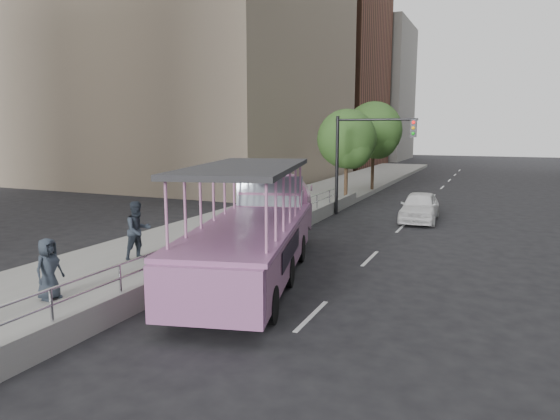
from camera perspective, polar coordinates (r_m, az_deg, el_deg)
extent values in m
plane|color=black|center=(14.56, 2.62, -8.83)|extent=(160.00, 160.00, 0.00)
cube|color=gray|center=(25.68, -1.33, -0.58)|extent=(5.50, 80.00, 0.30)
cube|color=gray|center=(17.45, -4.60, -4.17)|extent=(0.24, 30.00, 0.36)
cylinder|color=silver|center=(11.20, -24.68, -9.84)|extent=(0.07, 0.07, 0.70)
cylinder|color=silver|center=(12.54, -17.82, -7.43)|extent=(0.07, 0.07, 0.70)
cylinder|color=silver|center=(14.03, -12.41, -5.44)|extent=(0.07, 0.07, 0.70)
cylinder|color=silver|center=(15.64, -8.10, -3.81)|extent=(0.07, 0.07, 0.70)
cylinder|color=silver|center=(17.33, -4.62, -2.47)|extent=(0.07, 0.07, 0.70)
cylinder|color=silver|center=(19.08, -1.78, -1.36)|extent=(0.07, 0.07, 0.70)
cylinder|color=silver|center=(20.88, 0.57, -0.45)|extent=(0.07, 0.07, 0.70)
cylinder|color=silver|center=(22.71, 2.55, 0.33)|extent=(0.07, 0.07, 0.70)
cylinder|color=silver|center=(24.56, 4.24, 0.98)|extent=(0.07, 0.07, 0.70)
cylinder|color=silver|center=(26.44, 5.68, 1.55)|extent=(0.07, 0.07, 0.70)
cylinder|color=silver|center=(17.33, -4.62, -2.47)|extent=(0.06, 22.00, 0.06)
cylinder|color=silver|center=(17.27, -4.64, -1.40)|extent=(0.06, 22.00, 0.06)
cylinder|color=black|center=(12.42, -11.66, -10.01)|extent=(0.57, 0.98, 0.92)
cylinder|color=black|center=(11.84, -1.29, -10.79)|extent=(0.57, 0.98, 0.92)
cylinder|color=black|center=(14.99, -7.78, -6.55)|extent=(0.57, 0.98, 0.92)
cylinder|color=black|center=(14.51, 0.77, -6.99)|extent=(0.57, 0.98, 0.92)
cylinder|color=black|center=(17.65, -5.08, -4.10)|extent=(0.57, 0.98, 0.92)
cylinder|color=black|center=(17.24, 2.17, -4.39)|extent=(0.57, 0.98, 0.92)
cube|color=#B673A0|center=(14.75, -3.42, -4.39)|extent=(4.55, 8.72, 1.27)
cube|color=#B673A0|center=(19.40, -0.28, -0.32)|extent=(2.95, 2.72, 1.59)
cylinder|color=#B673A0|center=(20.20, 0.12, 0.93)|extent=(2.49, 1.29, 2.39)
cube|color=#8F5386|center=(10.74, -8.54, -9.70)|extent=(2.55, 0.98, 1.27)
cube|color=#8F5386|center=(14.60, -3.45, -1.73)|extent=(4.74, 9.04, 0.12)
cube|color=#272729|center=(13.98, -3.88, 4.85)|extent=(4.29, 7.18, 0.14)
cube|color=#909EAA|center=(17.51, -1.25, 2.16)|extent=(2.32, 0.79, 1.07)
cube|color=#B673A0|center=(18.00, -0.98, 1.37)|extent=(2.42, 1.54, 0.51)
imported|color=white|center=(25.64, 15.67, 0.38)|extent=(1.92, 4.36, 1.46)
imported|color=#28303B|center=(16.88, -15.92, -2.25)|extent=(0.99, 1.12, 1.92)
imported|color=#28303B|center=(13.73, -24.93, -6.11)|extent=(0.50, 0.77, 1.56)
cylinder|color=black|center=(18.58, -2.09, -1.10)|extent=(0.08, 0.08, 2.38)
cube|color=navy|center=(18.42, -2.10, 1.96)|extent=(0.14, 0.58, 0.86)
cube|color=white|center=(18.41, -2.02, 1.95)|extent=(0.09, 0.37, 0.52)
cylinder|color=black|center=(26.69, 6.52, 5.03)|extent=(0.18, 0.18, 5.20)
cylinder|color=black|center=(26.11, 10.88, 10.11)|extent=(4.20, 0.12, 0.12)
cube|color=black|center=(25.74, 15.02, 8.98)|extent=(0.28, 0.22, 0.85)
sphere|color=red|center=(25.62, 15.01, 9.65)|extent=(0.16, 0.16, 0.16)
cylinder|color=#362518|center=(30.26, 7.54, 3.48)|extent=(0.22, 0.22, 3.08)
sphere|color=#315622|center=(30.12, 7.64, 8.07)|extent=(3.52, 3.52, 3.52)
sphere|color=#315622|center=(29.74, 8.20, 6.98)|extent=(2.42, 2.42, 2.42)
cylinder|color=#362518|center=(35.98, 10.53, 4.61)|extent=(0.22, 0.22, 3.47)
sphere|color=#315622|center=(35.88, 10.66, 8.96)|extent=(3.97, 3.97, 3.97)
sphere|color=#315622|center=(35.50, 11.16, 7.94)|extent=(2.73, 2.73, 2.73)
cube|color=brown|center=(65.67, 3.13, 16.60)|extent=(18.00, 16.00, 26.00)
cube|color=slate|center=(79.93, 8.63, 13.02)|extent=(16.00, 14.00, 20.00)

